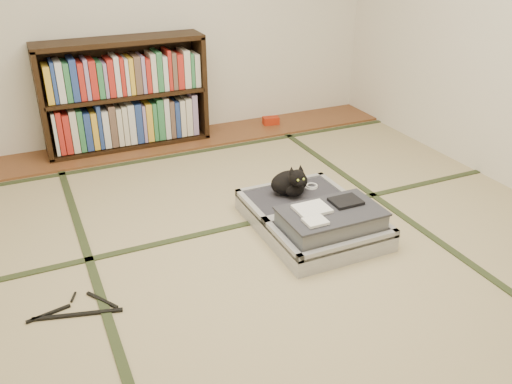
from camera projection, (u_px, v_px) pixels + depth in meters
name	position (u px, v px, depth m)	size (l,w,h in m)	color
floor	(273.00, 255.00, 3.21)	(4.50, 4.50, 0.00)	tan
wood_strip	(175.00, 141.00, 4.83)	(4.00, 0.50, 0.02)	brown
red_item	(271.00, 121.00, 5.19)	(0.15, 0.09, 0.07)	#A9240D
tatami_borders	(240.00, 217.00, 3.61)	(4.00, 4.50, 0.01)	#2D381E
bookcase	(125.00, 96.00, 4.55)	(1.37, 0.31, 0.92)	black
suitcase	(315.00, 219.00, 3.41)	(0.68, 0.91, 0.27)	#B1B1B6
cat	(291.00, 183.00, 3.59)	(0.30, 0.30, 0.24)	black
cable_coil	(311.00, 186.00, 3.72)	(0.09, 0.09, 0.02)	white
hanger	(77.00, 310.00, 2.75)	(0.46, 0.26, 0.01)	black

